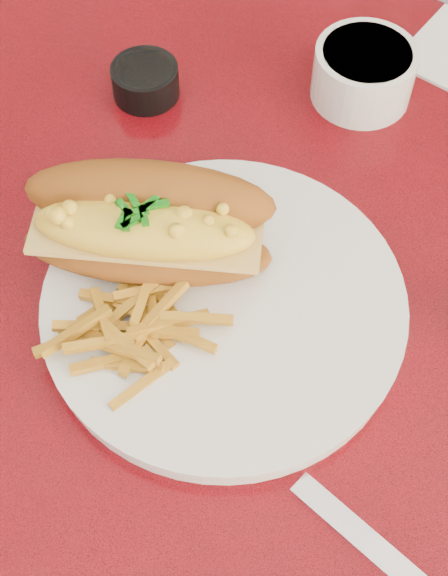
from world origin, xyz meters
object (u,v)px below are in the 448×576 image
Objects in this scene: dinner_plate at (224,306)px; sauce_cup_left at (145,80)px; mac_hoagie at (147,224)px; gravy_ramekin at (364,72)px; diner_table at (324,378)px; fork at (326,295)px.

sauce_cup_left is (-0.21, 0.17, 0.01)m from dinner_plate.
mac_hoagie is 0.29m from gravy_ramekin.
diner_table is 8.22× the size of fork.
sauce_cup_left is at bearing -145.73° from gravy_ramekin.
fork is at bearing -22.67° from sauce_cup_left.
mac_hoagie is at bearing 109.85° from fork.
fork is at bearing -108.88° from diner_table.
sauce_cup_left reaches higher than dinner_plate.
dinner_plate is at bearing -38.43° from sauce_cup_left.
diner_table is 0.28m from mac_hoagie.
fork is 0.25m from gravy_ramekin.
dinner_plate is at bearing -134.29° from diner_table.
diner_table is at bearing -4.05° from mac_hoagie.
mac_hoagie is 1.51× the size of fork.
mac_hoagie is 2.60× the size of sauce_cup_left.
mac_hoagie reaches higher than sauce_cup_left.
dinner_plate is 0.08m from fork.
diner_table is at bearing -63.45° from gravy_ramekin.
sauce_cup_left is (-0.27, 0.11, -0.00)m from fork.
diner_table is at bearing 45.71° from dinner_plate.
gravy_ramekin reaches higher than sauce_cup_left.
sauce_cup_left is at bearing 100.34° from mac_hoagie.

